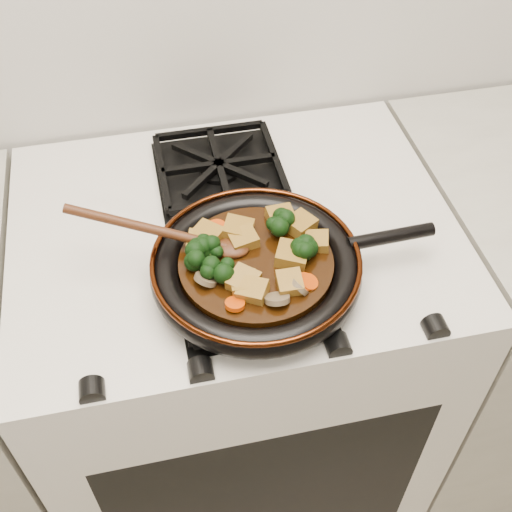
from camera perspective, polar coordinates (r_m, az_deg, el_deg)
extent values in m
cube|color=beige|center=(1.45, -1.55, -10.00)|extent=(0.76, 0.60, 0.90)
cylinder|color=black|center=(0.98, 0.00, -1.46)|extent=(0.29, 0.29, 0.01)
torus|color=black|center=(0.98, 0.00, -1.11)|extent=(0.32, 0.32, 0.04)
torus|color=#3F1909|center=(0.96, 0.00, -0.28)|extent=(0.32, 0.32, 0.01)
cylinder|color=black|center=(1.02, 11.90, 1.71)|extent=(0.14, 0.03, 0.02)
cylinder|color=black|center=(0.97, 0.00, -0.84)|extent=(0.23, 0.23, 0.02)
cube|color=olive|center=(0.99, -4.34, 1.78)|extent=(0.06, 0.06, 0.03)
cube|color=olive|center=(0.99, 5.44, 1.26)|extent=(0.05, 0.04, 0.02)
cube|color=olive|center=(0.96, 3.21, 0.04)|extent=(0.06, 0.06, 0.03)
cube|color=olive|center=(0.98, -4.99, 1.20)|extent=(0.05, 0.05, 0.03)
cube|color=olive|center=(0.91, -0.31, -3.12)|extent=(0.06, 0.05, 0.03)
cube|color=olive|center=(1.02, 2.26, 3.31)|extent=(0.05, 0.05, 0.03)
cube|color=olive|center=(0.93, -1.12, -2.27)|extent=(0.06, 0.06, 0.03)
cube|color=olive|center=(0.98, -1.13, 1.46)|extent=(0.05, 0.05, 0.03)
cube|color=olive|center=(1.00, -1.60, 2.32)|extent=(0.06, 0.06, 0.03)
cube|color=olive|center=(0.93, 3.02, -2.44)|extent=(0.04, 0.04, 0.03)
cube|color=olive|center=(0.92, -1.03, -2.50)|extent=(0.04, 0.04, 0.02)
cube|color=olive|center=(1.01, 3.95, 2.78)|extent=(0.06, 0.06, 0.03)
cylinder|color=#C73A05|center=(0.93, 4.70, -2.35)|extent=(0.03, 0.03, 0.02)
cylinder|color=#C73A05|center=(1.01, -3.52, 2.61)|extent=(0.03, 0.03, 0.01)
cylinder|color=#C73A05|center=(0.93, 4.35, -2.34)|extent=(0.03, 0.03, 0.02)
cylinder|color=#C73A05|center=(0.90, -1.89, -4.30)|extent=(0.03, 0.03, 0.01)
cylinder|color=brown|center=(0.92, 3.86, -2.78)|extent=(0.03, 0.04, 0.03)
cylinder|color=brown|center=(0.91, 1.89, -3.84)|extent=(0.04, 0.04, 0.02)
cylinder|color=brown|center=(0.99, -4.36, 1.48)|extent=(0.04, 0.04, 0.03)
cylinder|color=brown|center=(0.93, -4.48, -2.08)|extent=(0.05, 0.05, 0.03)
ellipsoid|color=#43200E|center=(0.98, -2.23, 0.69)|extent=(0.07, 0.06, 0.02)
cylinder|color=#43200E|center=(0.97, -9.51, 2.43)|extent=(0.02, 0.02, 0.25)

